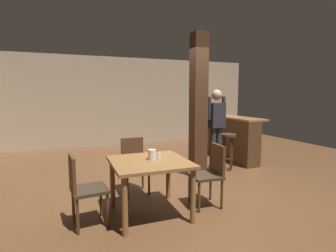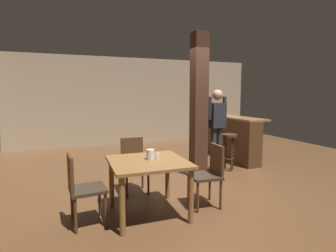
{
  "view_description": "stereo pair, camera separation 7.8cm",
  "coord_description": "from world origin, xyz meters",
  "views": [
    {
      "loc": [
        -2.08,
        -3.97,
        1.61
      ],
      "look_at": [
        -0.41,
        0.39,
        1.06
      ],
      "focal_mm": 28.0,
      "sensor_mm": 36.0,
      "label": 1
    },
    {
      "loc": [
        -2.01,
        -3.99,
        1.61
      ],
      "look_at": [
        -0.41,
        0.39,
        1.06
      ],
      "focal_mm": 28.0,
      "sensor_mm": 36.0,
      "label": 2
    }
  ],
  "objects": [
    {
      "name": "bar_counter",
      "position": [
        1.73,
        1.57,
        0.55
      ],
      "size": [
        0.56,
        1.87,
        1.07
      ],
      "color": "brown",
      "rests_on": "ground_plane"
    },
    {
      "name": "bar_stool_near",
      "position": [
        1.09,
        0.72,
        0.58
      ],
      "size": [
        0.34,
        0.34,
        0.79
      ],
      "color": "#2D2319",
      "rests_on": "ground_plane"
    },
    {
      "name": "dining_table",
      "position": [
        -1.09,
        -0.71,
        0.63
      ],
      "size": [
        1.0,
        1.0,
        0.75
      ],
      "color": "brown",
      "rests_on": "ground_plane"
    },
    {
      "name": "salt_shaker",
      "position": [
        -0.95,
        -0.67,
        0.79
      ],
      "size": [
        0.03,
        0.03,
        0.08
      ],
      "primitive_type": "cylinder",
      "color": "silver",
      "rests_on": "dining_table"
    },
    {
      "name": "chair_east",
      "position": [
        -0.19,
        -0.74,
        0.51
      ],
      "size": [
        0.45,
        0.45,
        0.89
      ],
      "color": "#2D2319",
      "rests_on": "ground_plane"
    },
    {
      "name": "ground_plane",
      "position": [
        0.0,
        0.0,
        0.0
      ],
      "size": [
        10.8,
        10.8,
        0.0
      ],
      "primitive_type": "plane",
      "color": "#4C301C"
    },
    {
      "name": "chair_west",
      "position": [
        -1.95,
        -0.73,
        0.51
      ],
      "size": [
        0.46,
        0.46,
        0.89
      ],
      "color": "#2D2319",
      "rests_on": "ground_plane"
    },
    {
      "name": "wall_back",
      "position": [
        0.0,
        4.5,
        1.4
      ],
      "size": [
        8.0,
        0.1,
        2.8
      ],
      "primitive_type": "cube",
      "color": "gray",
      "rests_on": "ground_plane"
    },
    {
      "name": "pillar",
      "position": [
        0.32,
        0.64,
        1.4
      ],
      "size": [
        0.28,
        0.28,
        2.8
      ],
      "primitive_type": "cube",
      "color": "#382114",
      "rests_on": "ground_plane"
    },
    {
      "name": "standing_person",
      "position": [
        0.75,
        0.65,
        1.0
      ],
      "size": [
        0.47,
        0.26,
        1.72
      ],
      "color": "black",
      "rests_on": "ground_plane"
    },
    {
      "name": "chair_north",
      "position": [
        -1.09,
        0.18,
        0.51
      ],
      "size": [
        0.43,
        0.43,
        0.89
      ],
      "color": "#2D2319",
      "rests_on": "ground_plane"
    },
    {
      "name": "napkin_cup",
      "position": [
        -1.05,
        -0.66,
        0.81
      ],
      "size": [
        0.11,
        0.11,
        0.14
      ],
      "primitive_type": "cylinder",
      "color": "beige",
      "rests_on": "dining_table"
    }
  ]
}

